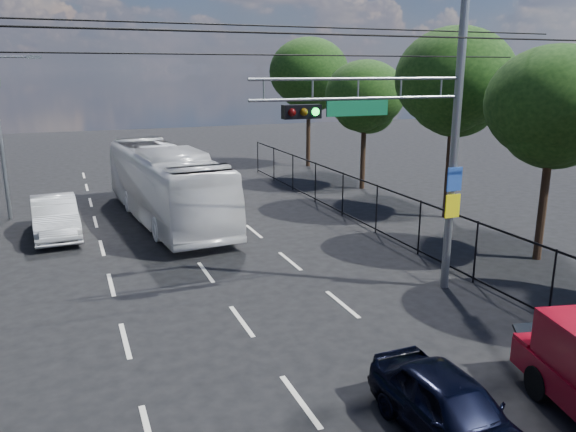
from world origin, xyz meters
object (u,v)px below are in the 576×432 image
white_van (55,217)px  signal_mast (421,116)px  white_bus (166,184)px  navy_hatchback (452,410)px

white_van → signal_mast: bearing=-49.5°
white_bus → signal_mast: bearing=-70.2°
white_bus → white_van: bearing=-175.0°
navy_hatchback → white_van: (-6.57, 16.52, 0.14)m
signal_mast → white_van: size_ratio=1.99×
signal_mast → white_bus: (-5.26, 11.20, -3.63)m
navy_hatchback → white_van: size_ratio=0.79×
signal_mast → white_bus: size_ratio=0.82×
signal_mast → white_van: signal_mast is taller
navy_hatchback → white_van: 17.77m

